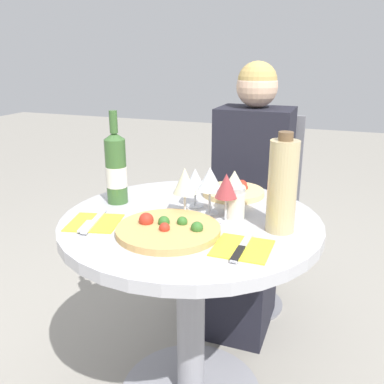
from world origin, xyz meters
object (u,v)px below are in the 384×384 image
wine_bottle (116,168)px  tall_carafe (283,186)px  pizza_large (168,229)px  seated_diner (247,212)px  dining_table (191,271)px  chair_behind_diner (254,216)px

wine_bottle → tall_carafe: (0.57, -0.05, 0.02)m
pizza_large → seated_diner: bearing=84.3°
pizza_large → wine_bottle: (-0.27, 0.19, 0.11)m
dining_table → pizza_large: (-0.02, -0.13, 0.20)m
dining_table → wine_bottle: size_ratio=2.59×
wine_bottle → tall_carafe: wine_bottle is taller
seated_diner → wine_bottle: size_ratio=3.67×
dining_table → pizza_large: 0.24m
pizza_large → dining_table: bearing=81.9°
dining_table → pizza_large: pizza_large is taller
seated_diner → tall_carafe: seated_diner is taller
pizza_large → chair_behind_diner: bearing=85.3°
chair_behind_diner → wine_bottle: (-0.34, -0.68, 0.38)m
dining_table → chair_behind_diner: 0.74m
chair_behind_diner → tall_carafe: bearing=107.4°
dining_table → wine_bottle: wine_bottle is taller
dining_table → pizza_large: bearing=-98.1°
dining_table → tall_carafe: bearing=0.4°
dining_table → chair_behind_diner: size_ratio=0.89×
tall_carafe → chair_behind_diner: bearing=107.4°
chair_behind_diner → tall_carafe: 0.86m
pizza_large → tall_carafe: 0.35m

